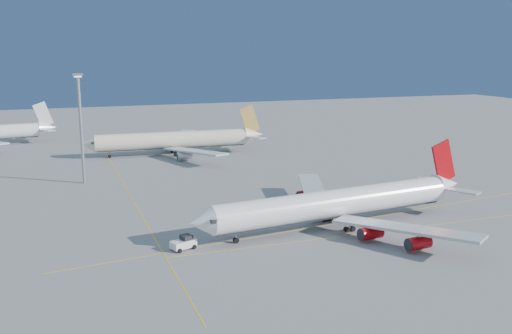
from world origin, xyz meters
name	(u,v)px	position (x,y,z in m)	size (l,w,h in m)	color
ground	(338,213)	(0.00, 0.00, 0.00)	(500.00, 500.00, 0.00)	slate
taxiway_lines	(264,212)	(-14.71, 6.34, 0.01)	(118.86, 140.00, 0.02)	#EBAF0D
airliner_virgin	(341,203)	(-3.96, -8.20, 4.69)	(63.01, 56.24, 15.55)	white
airliner_etihad	(176,140)	(-17.95, 79.84, 4.83)	(60.75, 56.10, 15.86)	beige
pushback_tug	(184,243)	(-36.12, -10.76, 1.14)	(4.87, 3.87, 2.46)	white
light_mast	(80,119)	(-49.47, 47.32, 16.74)	(2.45, 2.45, 28.36)	gray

